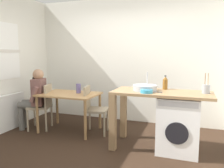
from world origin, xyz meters
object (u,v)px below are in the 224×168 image
utensil_crock (206,89)px  vase (78,88)px  dining_table (69,98)px  mixing_bowl (146,91)px  seated_person (35,96)px  bottle_tall_green (165,83)px  chair_person_seat (43,104)px  washing_machine (178,124)px  chair_opposite (93,107)px

utensil_crock → vase: size_ratio=1.66×
dining_table → mixing_bowl: size_ratio=6.04×
mixing_bowl → utensil_crock: 0.87m
seated_person → bottle_tall_green: (2.51, 0.09, 0.35)m
bottle_tall_green → utensil_crock: (0.61, -0.18, -0.03)m
chair_person_seat → washing_machine: (2.60, -0.19, -0.08)m
chair_opposite → washing_machine: 1.60m
chair_opposite → bottle_tall_green: 1.43m
bottle_tall_green → mixing_bowl: bottle_tall_green is taller
seated_person → vase: seated_person is taller
seated_person → dining_table: bearing=-97.4°
dining_table → chair_person_seat: 0.57m
chair_person_seat → seated_person: (-0.15, -0.05, 0.16)m
chair_person_seat → seated_person: bearing=90.0°
chair_opposite → washing_machine: (1.57, -0.30, -0.08)m
utensil_crock → mixing_bowl: bearing=-163.2°
washing_machine → dining_table: bearing=172.6°
dining_table → mixing_bowl: (1.59, -0.46, 0.30)m
bottle_tall_green → vase: size_ratio=1.28×
washing_machine → utensil_crock: size_ratio=2.87×
bottle_tall_green → vase: bottle_tall_green is taller
bottle_tall_green → utensil_crock: utensil_crock is taller
dining_table → chair_opposite: chair_opposite is taller
washing_machine → mixing_bowl: bearing=-156.8°
dining_table → mixing_bowl: 1.68m
seated_person → bottle_tall_green: 2.53m
vase → mixing_bowl: bearing=-21.4°
chair_person_seat → seated_person: seated_person is taller
mixing_bowl → utensil_crock: size_ratio=0.61×
chair_person_seat → bottle_tall_green: (2.35, 0.04, 0.52)m
chair_opposite → utensil_crock: (1.94, -0.25, 0.48)m
seated_person → mixing_bowl: (2.29, -0.34, 0.28)m
chair_person_seat → bottle_tall_green: bearing=-106.5°
bottle_tall_green → chair_opposite: bearing=177.1°
seated_person → utensil_crock: size_ratio=4.01×
mixing_bowl → vase: mixing_bowl is taller
vase → chair_opposite: bearing=-11.2°
dining_table → chair_person_seat: bearing=-172.0°
seated_person → washing_machine: 2.76m
seated_person → vase: size_ratio=6.65×
chair_person_seat → washing_machine: bearing=-111.7°
vase → seated_person: bearing=-165.1°
seated_person → washing_machine: size_ratio=1.40×
washing_machine → vase: 1.97m
utensil_crock → dining_table: bearing=175.0°
chair_person_seat → mixing_bowl: (2.13, -0.39, 0.44)m
seated_person → vase: 0.90m
vase → dining_table: bearing=-146.3°
chair_person_seat → chair_opposite: same height
chair_person_seat → bottle_tall_green: 2.41m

